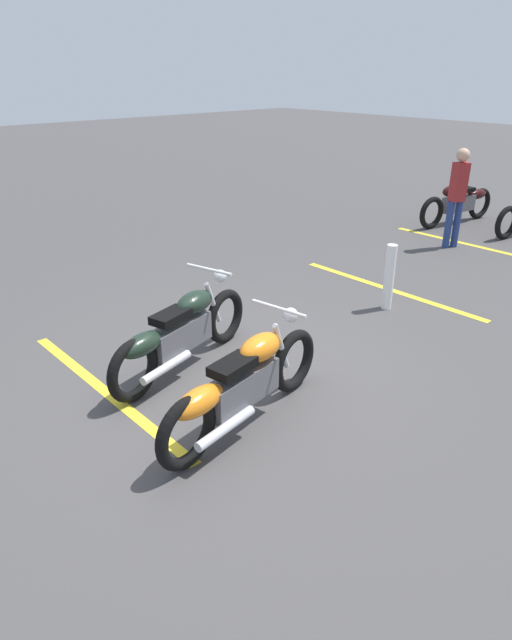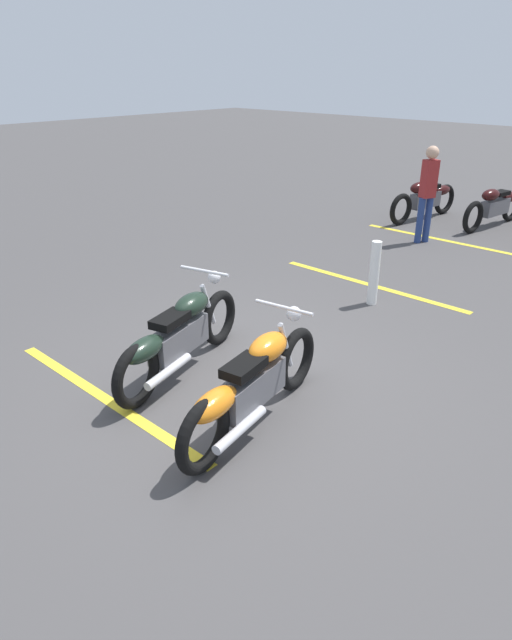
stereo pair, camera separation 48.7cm
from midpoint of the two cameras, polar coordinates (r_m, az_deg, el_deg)
name	(u,v)px [view 2 (the right image)]	position (r m, az deg, el deg)	size (l,w,h in m)	color
ground_plane	(244,380)	(6.03, -3.55, -6.21)	(60.00, 60.00, 0.00)	#474444
motorcycle_bright_foreground	(252,384)	(5.06, -3.19, -6.70)	(2.22, 0.72, 1.04)	black
motorcycle_dark_foreground	(179,336)	(6.02, -10.31, -1.64)	(2.18, 0.82, 1.04)	black
motorcycle_row_center	(496,205)	(12.68, 22.49, 10.88)	(2.17, 0.44, 0.82)	black
motorcycle_row_right	(426,198)	(12.85, 16.09, 11.99)	(2.22, 0.47, 0.84)	black
bystander_secondary	(428,190)	(10.92, 16.07, 12.77)	(0.31, 0.29, 1.79)	navy
bollard_post	(374,273)	(7.86, 10.38, 4.75)	(0.14, 0.14, 0.92)	white
parking_stripe_near	(105,398)	(5.97, -17.63, -7.75)	(3.20, 0.12, 0.01)	yellow
parking_stripe_mid	(371,285)	(8.71, 10.23, 3.55)	(3.20, 0.12, 0.01)	yellow
parking_stripe_far	(441,240)	(11.41, 17.40, 7.91)	(3.20, 0.12, 0.01)	yellow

